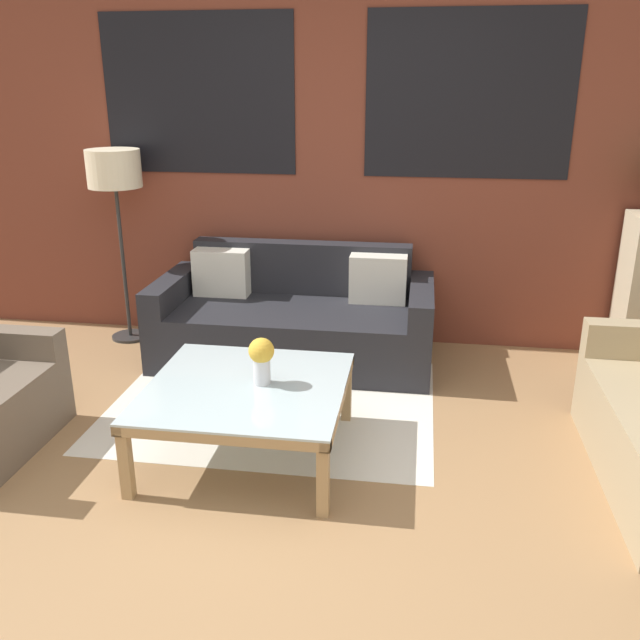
% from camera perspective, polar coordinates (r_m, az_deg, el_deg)
% --- Properties ---
extents(ground_plane, '(16.00, 16.00, 0.00)m').
position_cam_1_polar(ground_plane, '(3.22, -5.38, -16.69)').
color(ground_plane, '#9E754C').
extents(wall_back_brick, '(8.40, 0.09, 2.80)m').
position_cam_1_polar(wall_back_brick, '(5.02, 0.90, 13.95)').
color(wall_back_brick, brown).
rests_on(wall_back_brick, ground_plane).
extents(rug, '(1.97, 1.55, 0.00)m').
position_cam_1_polar(rug, '(4.25, -3.97, -7.01)').
color(rug, silver).
rests_on(rug, ground_plane).
extents(couch_dark, '(1.93, 0.88, 0.78)m').
position_cam_1_polar(couch_dark, '(4.82, -2.11, -0.07)').
color(couch_dark, '#232328').
rests_on(couch_dark, ground_plane).
extents(coffee_table, '(1.02, 1.02, 0.41)m').
position_cam_1_polar(coffee_table, '(3.56, -6.21, -6.23)').
color(coffee_table, silver).
rests_on(coffee_table, ground_plane).
extents(floor_lamp, '(0.39, 0.39, 1.43)m').
position_cam_1_polar(floor_lamp, '(5.20, -16.91, 11.44)').
color(floor_lamp, '#2D2D2D').
rests_on(floor_lamp, ground_plane).
extents(flower_vase, '(0.13, 0.13, 0.25)m').
position_cam_1_polar(flower_vase, '(3.49, -4.95, -3.14)').
color(flower_vase, silver).
rests_on(flower_vase, coffee_table).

